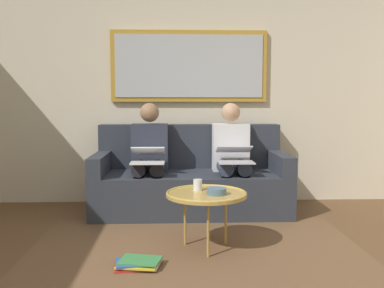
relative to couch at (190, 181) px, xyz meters
The scene contains 12 objects.
wall_rear 1.10m from the couch, 90.00° to the right, with size 6.00×0.12×2.60m, color beige.
area_rug 1.30m from the couch, 90.00° to the left, with size 2.60×1.80×0.01m, color brown.
couch is the anchor object (origin of this frame).
framed_mirror 1.30m from the couch, 90.00° to the right, with size 1.75×0.05×0.80m.
coffee_table 1.23m from the couch, 93.74° to the left, with size 0.63×0.63×0.46m.
cup 1.13m from the couch, 90.90° to the left, with size 0.07×0.07×0.09m, color silver.
bowl 1.29m from the couch, 96.90° to the left, with size 0.15×0.15×0.05m, color slate.
person_left 0.53m from the couch, behind, with size 0.38×0.58×1.14m.
laptop_silver 0.61m from the couch, 144.75° to the left, with size 0.35×0.37×0.16m.
person_right 0.53m from the couch, ahead, with size 0.38×0.58×1.14m.
laptop_white 0.61m from the couch, 35.52° to the left, with size 0.33×0.35×0.15m.
magazine_stack 1.66m from the couch, 74.91° to the left, with size 0.34×0.27×0.05m.
Camera 1 is at (0.16, 2.36, 1.15)m, focal length 40.07 mm.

